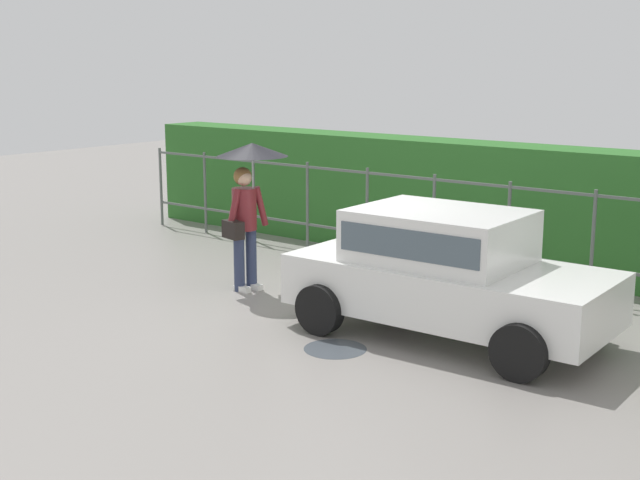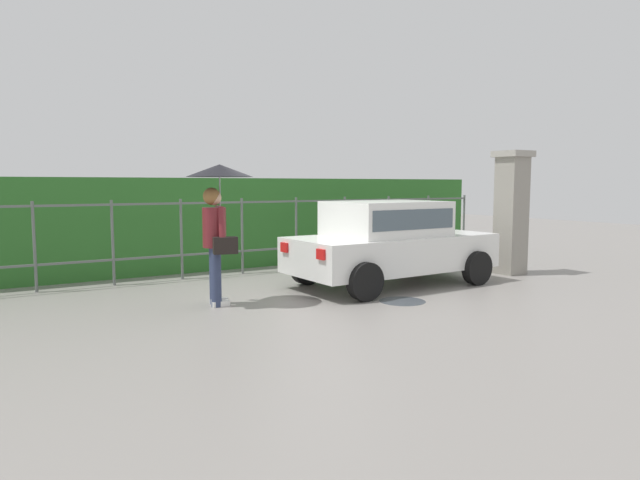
% 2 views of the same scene
% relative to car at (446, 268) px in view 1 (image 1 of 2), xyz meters
% --- Properties ---
extents(ground_plane, '(40.00, 40.00, 0.00)m').
position_rel_car_xyz_m(ground_plane, '(-1.42, 0.02, -0.80)').
color(ground_plane, gray).
extents(car, '(3.78, 1.96, 1.48)m').
position_rel_car_xyz_m(car, '(0.00, 0.00, 0.00)').
color(car, white).
rests_on(car, ground).
extents(pedestrian, '(0.98, 0.98, 2.06)m').
position_rel_car_xyz_m(pedestrian, '(-3.15, 0.04, 0.70)').
color(pedestrian, '#2D3856').
rests_on(pedestrian, ground).
extents(fence_section, '(12.31, 0.05, 1.50)m').
position_rel_car_xyz_m(fence_section, '(-1.70, 2.52, 0.02)').
color(fence_section, '#59605B').
rests_on(fence_section, ground).
extents(hedge_row, '(13.26, 0.90, 1.90)m').
position_rel_car_xyz_m(hedge_row, '(-1.70, 3.56, 0.15)').
color(hedge_row, '#2D6B28').
rests_on(hedge_row, ground).
extents(puddle_near, '(0.71, 0.71, 0.00)m').
position_rel_car_xyz_m(puddle_near, '(-0.69, -1.19, -0.80)').
color(puddle_near, '#4C545B').
rests_on(puddle_near, ground).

